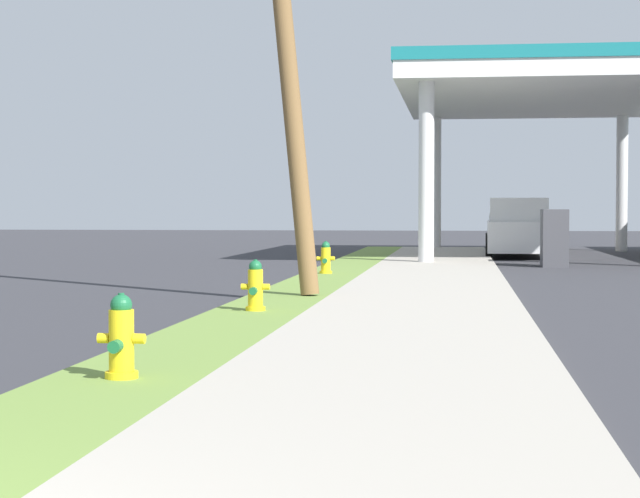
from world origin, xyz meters
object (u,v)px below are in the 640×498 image
object	(u,v)px
fire_hydrant_third	(326,259)
car_tan_by_near_pump	(522,232)
fire_hydrant_nearest	(121,341)
fire_hydrant_second	(255,288)
truck_white_at_forecourt	(518,230)

from	to	relation	value
fire_hydrant_third	car_tan_by_near_pump	distance (m)	19.83
fire_hydrant_nearest	fire_hydrant_second	size ratio (longest dim) A/B	1.00
fire_hydrant_nearest	car_tan_by_near_pump	xyz separation A→B (m)	(5.40, 34.87, 0.28)
car_tan_by_near_pump	truck_white_at_forecourt	xyz separation A→B (m)	(-0.53, -6.73, 0.19)
fire_hydrant_third	truck_white_at_forecourt	bearing A→B (deg)	67.90
fire_hydrant_second	car_tan_by_near_pump	size ratio (longest dim) A/B	0.16
fire_hydrant_nearest	fire_hydrant_second	bearing A→B (deg)	90.20
fire_hydrant_third	truck_white_at_forecourt	xyz separation A→B (m)	(5.00, 12.31, 0.47)
car_tan_by_near_pump	truck_white_at_forecourt	bearing A→B (deg)	-94.51
fire_hydrant_second	truck_white_at_forecourt	xyz separation A→B (m)	(4.89, 21.67, 0.47)
fire_hydrant_third	car_tan_by_near_pump	world-z (taller)	car_tan_by_near_pump
fire_hydrant_nearest	truck_white_at_forecourt	xyz separation A→B (m)	(4.87, 28.14, 0.47)
fire_hydrant_nearest	car_tan_by_near_pump	size ratio (longest dim) A/B	0.16
fire_hydrant_nearest	fire_hydrant_third	world-z (taller)	same
fire_hydrant_third	fire_hydrant_nearest	bearing A→B (deg)	-89.54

